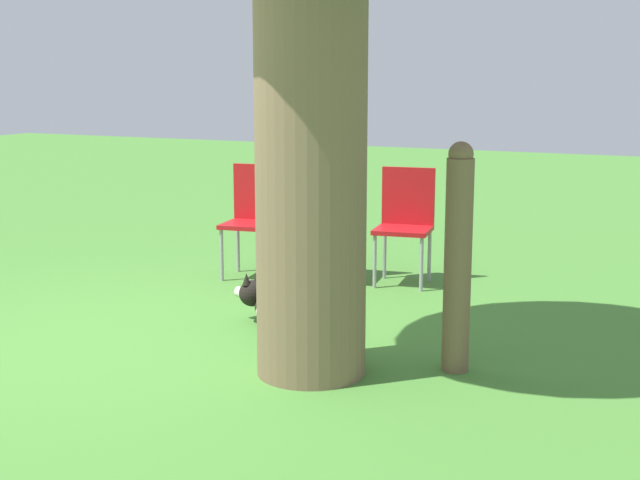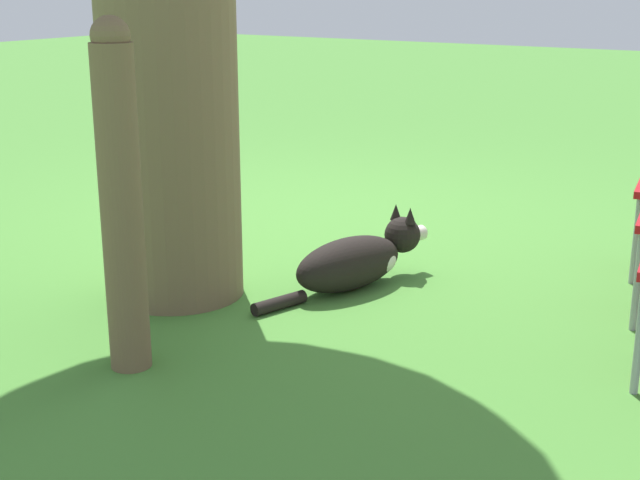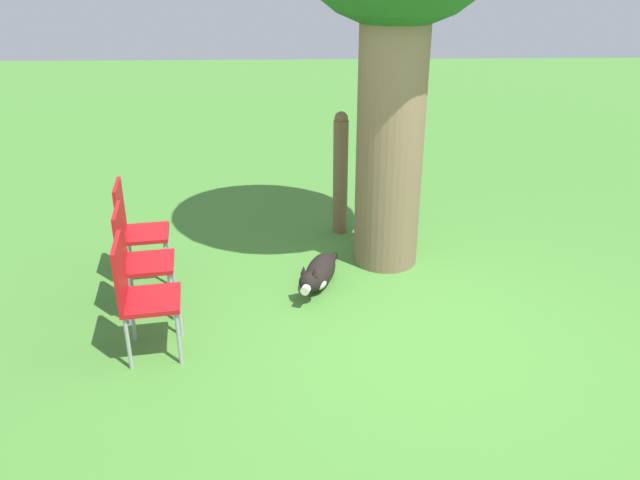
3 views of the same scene
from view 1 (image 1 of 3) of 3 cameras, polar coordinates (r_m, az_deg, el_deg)
The scene contains 6 objects.
ground_plane at distance 5.83m, azimuth -12.77°, elevation -6.70°, with size 30.00×30.00×0.00m, color #478433.
dog at distance 6.01m, azimuth -2.39°, elevation -4.56°, with size 0.43×1.06×0.36m.
fence_post at distance 5.15m, azimuth 8.82°, elevation -1.10°, with size 0.16×0.16×1.34m.
red_chair_0 at distance 7.56m, azimuth -4.25°, elevation 1.75°, with size 0.48×0.50×0.95m.
red_chair_1 at distance 7.41m, azimuth 0.54°, elevation 1.60°, with size 0.48×0.50×0.95m.
red_chair_2 at distance 7.32m, azimuth 5.48°, elevation 1.44°, with size 0.48×0.50×0.95m.
Camera 1 is at (4.33, 3.50, 1.72)m, focal length 50.00 mm.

